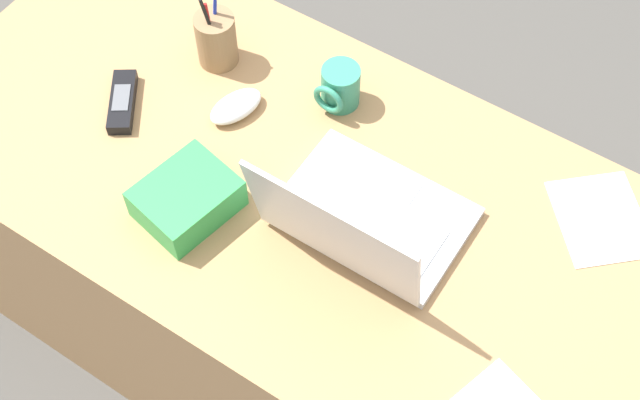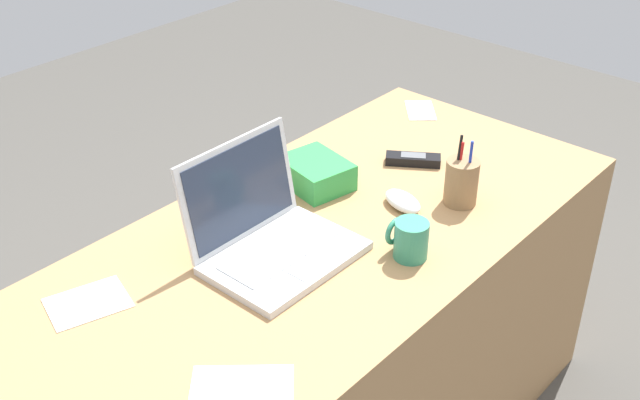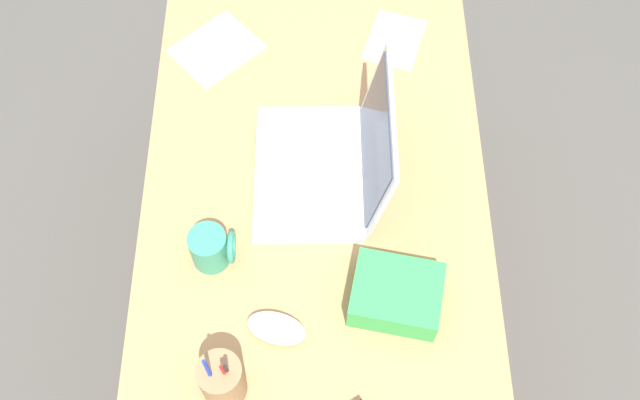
% 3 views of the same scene
% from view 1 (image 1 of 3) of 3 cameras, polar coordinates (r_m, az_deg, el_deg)
% --- Properties ---
extents(ground_plane, '(6.00, 6.00, 0.00)m').
position_cam_1_polar(ground_plane, '(2.22, -0.59, -9.29)').
color(ground_plane, '#4C4944').
extents(desk, '(1.55, 0.71, 0.70)m').
position_cam_1_polar(desk, '(1.90, -0.68, -5.08)').
color(desk, '#A87C4F').
rests_on(desk, ground).
extents(laptop, '(0.32, 0.27, 0.24)m').
position_cam_1_polar(laptop, '(1.51, 2.66, -1.34)').
color(laptop, silver).
rests_on(laptop, desk).
extents(computer_mouse, '(0.09, 0.13, 0.03)m').
position_cam_1_polar(computer_mouse, '(1.70, -5.43, 6.01)').
color(computer_mouse, white).
rests_on(computer_mouse, desk).
extents(coffee_mug_white, '(0.07, 0.09, 0.09)m').
position_cam_1_polar(coffee_mug_white, '(1.68, 1.26, 7.25)').
color(coffee_mug_white, '#338C6B').
rests_on(coffee_mug_white, desk).
extents(cordless_phone, '(0.12, 0.14, 0.03)m').
position_cam_1_polar(cordless_phone, '(1.74, -12.58, 6.18)').
color(cordless_phone, black).
rests_on(cordless_phone, desk).
extents(pen_holder, '(0.08, 0.08, 0.17)m').
position_cam_1_polar(pen_holder, '(1.76, -6.69, 10.23)').
color(pen_holder, olive).
rests_on(pen_holder, desk).
extents(snack_bag, '(0.16, 0.19, 0.07)m').
position_cam_1_polar(snack_bag, '(1.56, -8.55, 0.08)').
color(snack_bag, green).
rests_on(snack_bag, desk).
extents(paper_note_left, '(0.23, 0.23, 0.00)m').
position_cam_1_polar(paper_note_left, '(1.64, 17.58, -1.15)').
color(paper_note_left, white).
rests_on(paper_note_left, desk).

